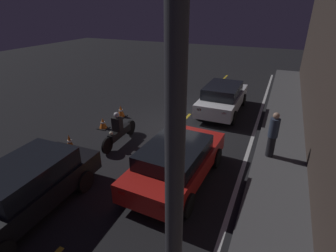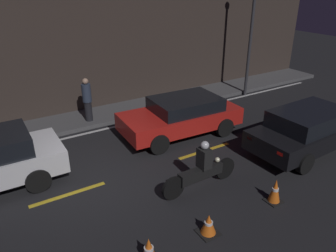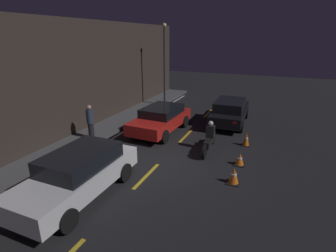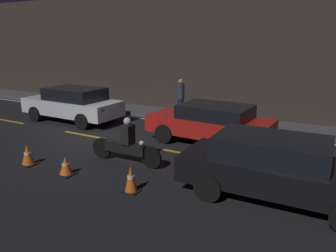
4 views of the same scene
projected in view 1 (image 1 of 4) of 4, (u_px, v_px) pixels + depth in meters
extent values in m
plane|color=black|center=(176.00, 129.00, 11.91)|extent=(56.00, 56.00, 0.00)
cube|color=#4C4C4F|center=(281.00, 147.00, 10.26)|extent=(28.00, 1.74, 0.16)
cube|color=#382D28|center=(329.00, 79.00, 8.71)|extent=(28.00, 0.30, 5.77)
cube|color=gold|center=(224.00, 78.00, 20.22)|extent=(2.00, 0.14, 0.01)
cube|color=gold|center=(208.00, 95.00, 16.48)|extent=(2.00, 0.14, 0.01)
cube|color=gold|center=(183.00, 121.00, 12.74)|extent=(2.00, 0.14, 0.01)
cube|color=gold|center=(137.00, 169.00, 9.00)|extent=(2.00, 0.14, 0.01)
cube|color=silver|center=(251.00, 143.00, 10.70)|extent=(25.20, 0.14, 0.01)
cube|color=silver|center=(223.00, 100.00, 13.61)|extent=(4.53, 1.80, 0.65)
cube|color=black|center=(223.00, 90.00, 13.18)|extent=(2.50, 1.61, 0.52)
cube|color=red|center=(199.00, 109.00, 11.91)|extent=(0.06, 0.20, 0.10)
cube|color=red|center=(224.00, 113.00, 11.48)|extent=(0.06, 0.20, 0.10)
cylinder|color=black|center=(213.00, 96.00, 15.23)|extent=(0.67, 0.18, 0.66)
cylinder|color=black|center=(244.00, 100.00, 14.59)|extent=(0.67, 0.18, 0.66)
cylinder|color=black|center=(198.00, 112.00, 12.90)|extent=(0.67, 0.18, 0.66)
cylinder|color=black|center=(233.00, 118.00, 12.26)|extent=(0.67, 0.18, 0.66)
cube|color=red|center=(177.00, 163.00, 8.20)|extent=(4.32, 2.03, 0.59)
cube|color=black|center=(175.00, 152.00, 7.81)|extent=(2.40, 1.76, 0.44)
cube|color=red|center=(122.00, 192.00, 6.68)|extent=(0.07, 0.20, 0.10)
cube|color=red|center=(164.00, 207.00, 6.20)|extent=(0.07, 0.20, 0.10)
cylinder|color=black|center=(170.00, 146.00, 9.75)|extent=(0.68, 0.21, 0.67)
cylinder|color=black|center=(217.00, 158.00, 9.03)|extent=(0.68, 0.21, 0.67)
cylinder|color=black|center=(130.00, 186.00, 7.61)|extent=(0.68, 0.21, 0.67)
cylinder|color=black|center=(188.00, 205.00, 6.89)|extent=(0.68, 0.21, 0.67)
cube|color=black|center=(23.00, 194.00, 6.86)|extent=(4.49, 1.85, 0.59)
cube|color=black|center=(25.00, 172.00, 6.81)|extent=(2.49, 1.63, 0.53)
cube|color=red|center=(92.00, 154.00, 8.45)|extent=(0.07, 0.20, 0.10)
cube|color=red|center=(64.00, 147.00, 8.84)|extent=(0.07, 0.20, 0.10)
cylinder|color=black|center=(85.00, 181.00, 7.85)|extent=(0.65, 0.20, 0.64)
cylinder|color=black|center=(42.00, 169.00, 8.43)|extent=(0.65, 0.20, 0.64)
cylinder|color=black|center=(107.00, 146.00, 9.84)|extent=(0.64, 0.09, 0.64)
cylinder|color=black|center=(131.00, 127.00, 11.31)|extent=(0.64, 0.11, 0.64)
cube|color=black|center=(120.00, 133.00, 10.51)|extent=(1.34, 0.27, 0.30)
sphere|color=#F2EABF|center=(111.00, 133.00, 9.94)|extent=(0.14, 0.14, 0.14)
cube|color=black|center=(117.00, 124.00, 10.25)|extent=(0.29, 0.37, 0.55)
sphere|color=silver|center=(116.00, 115.00, 10.09)|extent=(0.22, 0.22, 0.22)
cube|color=black|center=(121.00, 116.00, 13.24)|extent=(0.47, 0.47, 0.03)
cone|color=orange|center=(121.00, 111.00, 13.11)|extent=(0.36, 0.36, 0.57)
cylinder|color=white|center=(121.00, 110.00, 13.10)|extent=(0.20, 0.20, 0.07)
cube|color=black|center=(103.00, 128.00, 11.98)|extent=(0.45, 0.45, 0.03)
cone|color=orange|center=(103.00, 123.00, 11.88)|extent=(0.35, 0.35, 0.48)
cylinder|color=white|center=(103.00, 122.00, 11.87)|extent=(0.19, 0.19, 0.06)
cube|color=black|center=(71.00, 149.00, 10.21)|extent=(0.39, 0.39, 0.03)
cone|color=orange|center=(70.00, 142.00, 10.07)|extent=(0.30, 0.30, 0.63)
cylinder|color=white|center=(69.00, 141.00, 10.06)|extent=(0.17, 0.17, 0.08)
cylinder|color=black|center=(271.00, 146.00, 9.35)|extent=(0.28, 0.28, 0.77)
cylinder|color=#2D384C|center=(274.00, 128.00, 9.04)|extent=(0.34, 0.34, 0.68)
sphere|color=tan|center=(276.00, 116.00, 8.85)|extent=(0.22, 0.22, 0.22)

